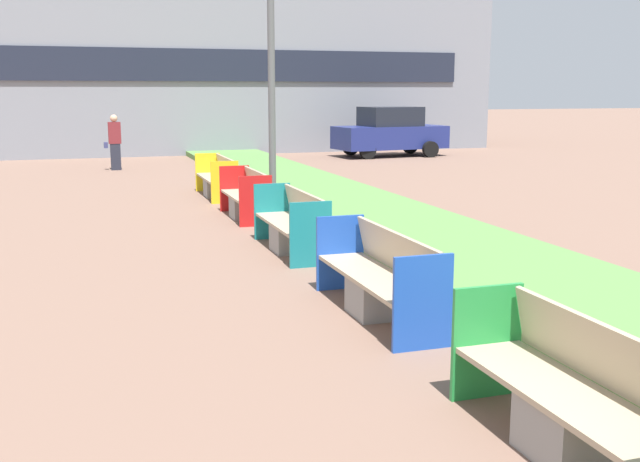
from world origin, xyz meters
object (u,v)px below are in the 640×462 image
Objects in this scene: pedestrian_walking at (115,142)px; bench_teal_frame at (292,228)px; bench_yellow_frame at (218,181)px; parked_car_distant at (390,132)px; bench_green_frame at (574,406)px; bench_blue_frame at (379,282)px; bench_red_frame at (246,200)px.

bench_teal_frame is at bearing -81.61° from pedestrian_walking.
bench_yellow_frame is 12.10m from parked_car_distant.
bench_teal_frame is at bearing 90.00° from bench_green_frame.
bench_yellow_frame is (-0.00, 9.94, -0.00)m from bench_blue_frame.
bench_green_frame is at bearing -89.98° from bench_red_frame.
pedestrian_walking is at bearing -175.87° from parked_car_distant.
bench_teal_frame is at bearing -90.00° from bench_yellow_frame.
bench_blue_frame is at bearing 89.96° from bench_green_frame.
pedestrian_walking is at bearing 95.53° from bench_green_frame.
pedestrian_walking reaches higher than bench_red_frame.
bench_yellow_frame is (0.00, 3.14, 0.01)m from bench_red_frame.
bench_green_frame is 0.51× the size of parked_car_distant.
bench_green_frame is 0.99× the size of bench_yellow_frame.
bench_teal_frame is at bearing -124.84° from parked_car_distant.
bench_teal_frame is 3.27m from bench_red_frame.
bench_teal_frame is at bearing -89.94° from bench_red_frame.
bench_green_frame and bench_red_frame have the same top height.
pedestrian_walking is 10.37m from parked_car_distant.
pedestrian_walking is at bearing 101.04° from bench_red_frame.
bench_blue_frame is 17.01m from pedestrian_walking.
bench_teal_frame is at bearing 90.04° from bench_blue_frame.
bench_teal_frame is 1.29× the size of pedestrian_walking.
bench_blue_frame is 3.53m from bench_teal_frame.
bench_teal_frame is 6.41m from bench_yellow_frame.
bench_red_frame is at bearing -130.96° from parked_car_distant.
parked_car_distant is at bearing 47.22° from bench_yellow_frame.
bench_green_frame is 10.26m from bench_red_frame.
pedestrian_walking is (-1.97, 16.88, 0.50)m from bench_blue_frame.
bench_blue_frame is 9.94m from bench_yellow_frame.
bench_blue_frame is (0.00, 3.46, 0.01)m from bench_green_frame.
bench_teal_frame and bench_yellow_frame have the same top height.
bench_yellow_frame is (0.00, 13.40, 0.00)m from bench_green_frame.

